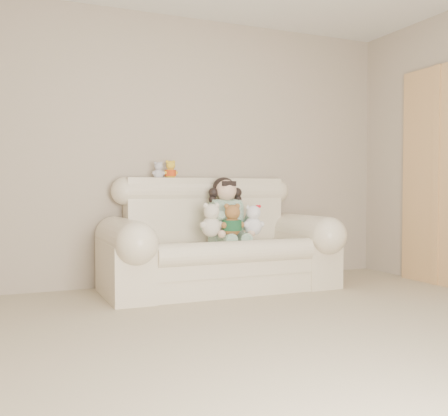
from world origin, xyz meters
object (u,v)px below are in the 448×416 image
Objects in this scene: cream_teddy at (211,217)px; sofa at (220,233)px; brown_teddy at (232,217)px; white_cat at (253,217)px; seated_child at (226,209)px.

sofa is at bearing 43.23° from cream_teddy.
brown_teddy is 0.98× the size of cream_teddy.
brown_teddy is 0.22m from white_cat.
brown_teddy is at bearing -104.44° from seated_child.
sofa reaches higher than white_cat.
seated_child is at bearing 39.98° from sofa.
cream_teddy is at bearing -143.16° from seated_child.
sofa is at bearing -143.97° from seated_child.
seated_child is 1.88× the size of white_cat.
cream_teddy is (-0.13, -0.11, 0.16)m from sofa.
seated_child is 0.29m from white_cat.
brown_teddy is at bearing -13.60° from cream_teddy.
brown_teddy is 0.19m from cream_teddy.
white_cat is at bearing -7.56° from brown_teddy.
white_cat is 0.94× the size of cream_teddy.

